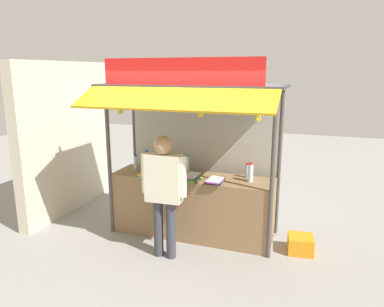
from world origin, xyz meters
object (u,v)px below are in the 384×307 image
at_px(water_bottle_back_left, 147,160).
at_px(banana_bunch_inner_left, 258,115).
at_px(plastic_crate, 300,244).
at_px(water_bottle_far_left, 164,163).
at_px(banana_bunch_inner_right, 120,108).
at_px(vendor_person, 164,186).
at_px(water_bottle_center, 136,162).
at_px(magazine_stack_mid_right, 215,181).
at_px(magazine_stack_right, 192,177).
at_px(banana_bunch_rightmost, 200,112).
at_px(water_bottle_rear_center, 250,173).
at_px(water_bottle_mid_left, 186,165).
at_px(water_bottle_far_right, 247,171).
at_px(magazine_stack_back_right, 146,174).

distance_m(water_bottle_back_left, banana_bunch_inner_left, 2.14).
bearing_deg(plastic_crate, water_bottle_far_left, 174.46).
distance_m(water_bottle_far_left, banana_bunch_inner_left, 1.90).
xyz_separation_m(banana_bunch_inner_right, plastic_crate, (2.56, 0.40, -1.86)).
relative_size(water_bottle_back_left, vendor_person, 0.18).
relative_size(water_bottle_center, banana_bunch_inner_left, 0.81).
xyz_separation_m(magazine_stack_mid_right, magazine_stack_right, (-0.37, 0.05, 0.01)).
bearing_deg(water_bottle_center, magazine_stack_mid_right, -12.07).
bearing_deg(banana_bunch_rightmost, magazine_stack_right, 129.84).
bearing_deg(water_bottle_rear_center, water_bottle_back_left, 175.03).
relative_size(water_bottle_mid_left, banana_bunch_inner_right, 1.10).
bearing_deg(water_bottle_far_right, banana_bunch_rightmost, -129.94).
height_order(magazine_stack_mid_right, plastic_crate, magazine_stack_mid_right).
bearing_deg(plastic_crate, magazine_stack_mid_right, -170.65).
height_order(water_bottle_mid_left, banana_bunch_inner_left, banana_bunch_inner_left).
bearing_deg(water_bottle_rear_center, water_bottle_center, 178.25).
bearing_deg(vendor_person, plastic_crate, 19.78).
relative_size(water_bottle_far_right, banana_bunch_rightmost, 0.77).
bearing_deg(water_bottle_far_right, vendor_person, -133.27).
relative_size(water_bottle_rear_center, banana_bunch_inner_right, 0.99).
height_order(water_bottle_center, banana_bunch_inner_left, banana_bunch_inner_left).
bearing_deg(water_bottle_far_right, plastic_crate, -15.76).
xyz_separation_m(water_bottle_rear_center, banana_bunch_inner_left, (0.15, -0.44, 0.88)).
bearing_deg(water_bottle_far_left, banana_bunch_rightmost, -37.16).
bearing_deg(banana_bunch_rightmost, water_bottle_rear_center, 36.03).
distance_m(water_bottle_center, magazine_stack_right, 1.08).
bearing_deg(water_bottle_far_left, magazine_stack_back_right, -108.50).
bearing_deg(magazine_stack_right, magazine_stack_mid_right, -7.71).
distance_m(magazine_stack_mid_right, plastic_crate, 1.49).
relative_size(water_bottle_rear_center, banana_bunch_inner_left, 0.96).
distance_m(magazine_stack_mid_right, magazine_stack_right, 0.37).
distance_m(water_bottle_far_right, water_bottle_center, 1.79).
bearing_deg(magazine_stack_back_right, magazine_stack_mid_right, -0.84).
height_order(water_bottle_rear_center, vendor_person, vendor_person).
height_order(water_bottle_back_left, banana_bunch_inner_right, banana_bunch_inner_right).
xyz_separation_m(water_bottle_far_left, water_bottle_rear_center, (1.41, -0.16, 0.03)).
relative_size(water_bottle_back_left, magazine_stack_mid_right, 0.93).
bearing_deg(banana_bunch_rightmost, banana_bunch_inner_right, -179.94).
bearing_deg(magazine_stack_back_right, water_bottle_back_left, 114.95).
height_order(banana_bunch_rightmost, vendor_person, banana_bunch_rightmost).
height_order(water_bottle_rear_center, magazine_stack_mid_right, water_bottle_rear_center).
relative_size(magazine_stack_mid_right, vendor_person, 0.19).
distance_m(vendor_person, plastic_crate, 2.10).
bearing_deg(banana_bunch_rightmost, water_bottle_far_left, 142.84).
bearing_deg(magazine_stack_right, water_bottle_rear_center, 13.52).
relative_size(water_bottle_center, vendor_person, 0.14).
height_order(water_bottle_far_left, water_bottle_far_right, water_bottle_far_left).
height_order(magazine_stack_mid_right, banana_bunch_rightmost, banana_bunch_rightmost).
xyz_separation_m(water_bottle_center, magazine_stack_right, (1.05, -0.25, -0.07)).
bearing_deg(water_bottle_far_left, water_bottle_far_right, 1.09).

